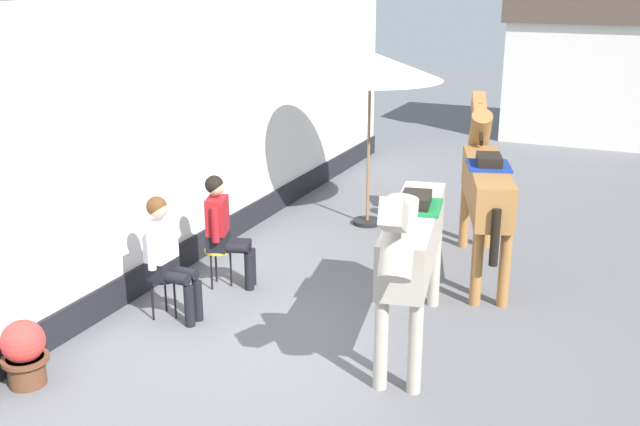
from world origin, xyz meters
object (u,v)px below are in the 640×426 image
at_px(saddled_horse_far, 485,183).
at_px(flower_planter_near, 24,352).
at_px(cafe_parasol, 370,67).
at_px(saddled_horse_near, 412,240).
at_px(seated_visitor_far, 223,226).
at_px(seated_visitor_near, 166,252).

height_order(saddled_horse_far, flower_planter_near, saddled_horse_far).
xyz_separation_m(flower_planter_near, cafe_parasol, (1.24, 5.68, 2.03)).
height_order(saddled_horse_near, cafe_parasol, cafe_parasol).
bearing_deg(flower_planter_near, saddled_horse_far, 54.60).
relative_size(seated_visitor_far, flower_planter_near, 2.17).
relative_size(seated_visitor_near, saddled_horse_near, 0.47).
bearing_deg(seated_visitor_near, saddled_horse_far, 44.78).
bearing_deg(seated_visitor_far, cafe_parasol, 75.68).
distance_m(saddled_horse_near, flower_planter_near, 3.78).
relative_size(saddled_horse_near, cafe_parasol, 1.15).
height_order(flower_planter_near, cafe_parasol, cafe_parasol).
relative_size(seated_visitor_near, flower_planter_near, 2.17).
xyz_separation_m(seated_visitor_near, saddled_horse_far, (2.82, 2.80, 0.38)).
height_order(seated_visitor_far, saddled_horse_far, saddled_horse_far).
distance_m(saddled_horse_far, cafe_parasol, 2.58).
bearing_deg(flower_planter_near, seated_visitor_far, 79.77).
xyz_separation_m(seated_visitor_near, saddled_horse_near, (2.62, 0.40, 0.38)).
height_order(saddled_horse_far, cafe_parasol, cafe_parasol).
distance_m(seated_visitor_near, flower_planter_near, 1.82).
relative_size(seated_visitor_far, saddled_horse_near, 0.47).
height_order(saddled_horse_near, saddled_horse_far, same).
distance_m(seated_visitor_near, saddled_horse_near, 2.68).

